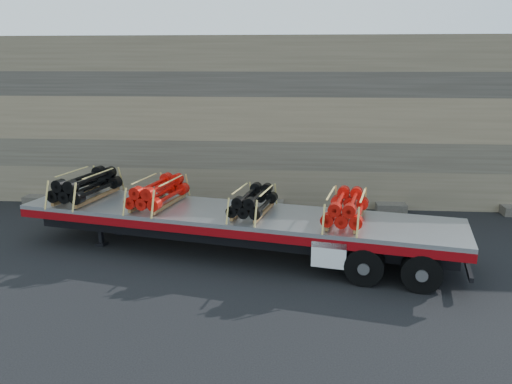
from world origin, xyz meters
TOP-DOWN VIEW (x-y plane):
  - ground at (0.00, 0.00)m, footprint 120.00×120.00m
  - rock_wall at (0.00, 6.50)m, footprint 44.00×3.00m
  - trailer at (1.14, -0.34)m, footprint 14.23×5.55m
  - bundle_front at (-4.08, 0.77)m, footprint 1.76×2.73m
  - bundle_midfront at (-1.42, 0.20)m, footprint 1.64×2.54m
  - bundle_midrear at (1.77, -0.48)m, footprint 1.46×2.27m
  - bundle_rear at (4.56, -1.07)m, footprint 1.59×2.46m

SIDE VIEW (x-z plane):
  - ground at x=0.00m, z-range 0.00..0.00m
  - trailer at x=1.14m, z-range 0.00..1.40m
  - bundle_midrear at x=1.77m, z-range 1.40..2.14m
  - bundle_rear at x=4.56m, z-range 1.40..2.20m
  - bundle_midfront at x=-1.42m, z-range 1.40..2.23m
  - bundle_front at x=-4.08m, z-range 1.40..2.29m
  - rock_wall at x=0.00m, z-range 0.00..7.00m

